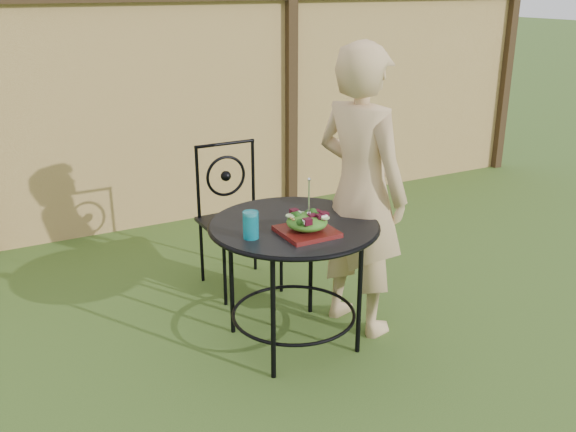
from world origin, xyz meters
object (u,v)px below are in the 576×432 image
object	(u,v)px
patio_table	(294,247)
diner	(361,192)
salad_plate	(307,232)
patio_chair	(236,213)

from	to	relation	value
patio_table	diner	distance (m)	0.50
diner	salad_plate	size ratio (longest dim) A/B	6.15
patio_chair	salad_plate	size ratio (longest dim) A/B	3.52
patio_chair	diner	distance (m)	0.98
patio_table	patio_chair	size ratio (longest dim) A/B	0.97
patio_table	salad_plate	size ratio (longest dim) A/B	3.42
salad_plate	patio_chair	bearing A→B (deg)	87.20
patio_chair	salad_plate	xyz separation A→B (m)	(-0.05, -1.02, 0.23)
salad_plate	diner	bearing A→B (deg)	22.02
diner	salad_plate	xyz separation A→B (m)	(-0.45, -0.18, -0.09)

